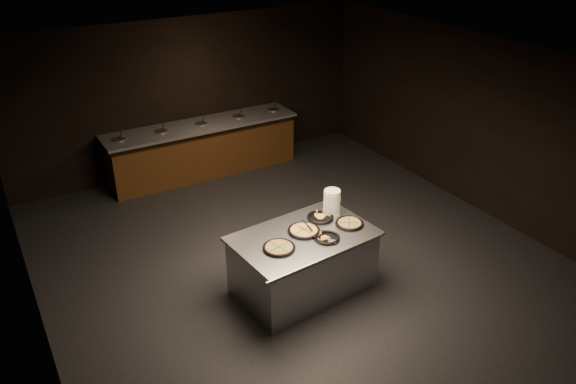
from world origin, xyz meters
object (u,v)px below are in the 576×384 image
Objects in this scene: pan_veggie_whole at (279,248)px; pan_cheese_whole at (304,230)px; plate_stack at (332,202)px; serving_counter at (303,264)px.

pan_veggie_whole is 0.52m from pan_cheese_whole.
pan_veggie_whole is at bearing -158.94° from plate_stack.
pan_cheese_whole is at bearing 21.31° from pan_veggie_whole.
serving_counter is at bearing -126.10° from pan_cheese_whole.
serving_counter is 0.48m from pan_cheese_whole.
pan_cheese_whole is (-0.59, -0.23, -0.16)m from plate_stack.
pan_cheese_whole is (0.05, 0.06, 0.47)m from serving_counter.
pan_cheese_whole is at bearing -159.14° from plate_stack.
pan_cheese_whole reaches higher than serving_counter.
plate_stack reaches higher than serving_counter.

